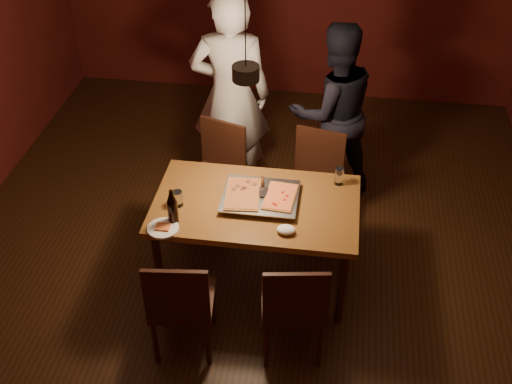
# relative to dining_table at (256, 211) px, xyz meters

# --- Properties ---
(room_shell) EXTENTS (6.00, 6.00, 6.00)m
(room_shell) POSITION_rel_dining_table_xyz_m (-0.08, 0.08, 0.72)
(room_shell) COLOR #341E0E
(room_shell) RESTS_ON ground
(dining_table) EXTENTS (1.50, 0.90, 0.75)m
(dining_table) POSITION_rel_dining_table_xyz_m (0.00, 0.00, 0.00)
(dining_table) COLOR brown
(dining_table) RESTS_ON floor
(chair_far_left) EXTENTS (0.53, 0.53, 0.49)m
(chair_far_left) POSITION_rel_dining_table_xyz_m (-0.43, 0.75, -0.14)
(chair_far_left) COLOR #38190F
(chair_far_left) RESTS_ON floor
(chair_far_right) EXTENTS (0.50, 0.50, 0.49)m
(chair_far_right) POSITION_rel_dining_table_xyz_m (0.40, 0.73, -0.14)
(chair_far_right) COLOR #38190F
(chair_far_right) RESTS_ON floor
(chair_near_left) EXTENTS (0.46, 0.46, 0.49)m
(chair_near_left) POSITION_rel_dining_table_xyz_m (-0.39, -0.81, -0.14)
(chair_near_left) COLOR #38190F
(chair_near_left) RESTS_ON floor
(chair_near_right) EXTENTS (0.48, 0.48, 0.49)m
(chair_near_right) POSITION_rel_dining_table_xyz_m (0.36, -0.73, -0.14)
(chair_near_right) COLOR #38190F
(chair_near_right) RESTS_ON floor
(pizza_tray) EXTENTS (0.58, 0.49, 0.05)m
(pizza_tray) POSITION_rel_dining_table_xyz_m (0.03, 0.03, 0.10)
(pizza_tray) COLOR silver
(pizza_tray) RESTS_ON dining_table
(pizza_meat) EXTENTS (0.28, 0.41, 0.02)m
(pizza_meat) POSITION_rel_dining_table_xyz_m (-0.10, 0.02, 0.13)
(pizza_meat) COLOR maroon
(pizza_meat) RESTS_ON pizza_tray
(pizza_cheese) EXTENTS (0.24, 0.35, 0.02)m
(pizza_cheese) POSITION_rel_dining_table_xyz_m (0.17, 0.03, 0.13)
(pizza_cheese) COLOR gold
(pizza_cheese) RESTS_ON pizza_tray
(spatula) EXTENTS (0.12, 0.25, 0.04)m
(spatula) POSITION_rel_dining_table_xyz_m (0.04, 0.06, 0.14)
(spatula) COLOR silver
(spatula) RESTS_ON pizza_tray
(beer_bottle_a) EXTENTS (0.07, 0.07, 0.27)m
(beer_bottle_a) POSITION_rel_dining_table_xyz_m (-0.54, -0.29, 0.21)
(beer_bottle_a) COLOR black
(beer_bottle_a) RESTS_ON dining_table
(beer_bottle_b) EXTENTS (0.07, 0.07, 0.28)m
(beer_bottle_b) POSITION_rel_dining_table_xyz_m (-0.54, -0.29, 0.21)
(beer_bottle_b) COLOR black
(beer_bottle_b) RESTS_ON dining_table
(water_glass_left) EXTENTS (0.08, 0.08, 0.12)m
(water_glass_left) POSITION_rel_dining_table_xyz_m (-0.56, -0.11, 0.13)
(water_glass_left) COLOR silver
(water_glass_left) RESTS_ON dining_table
(water_glass_right) EXTENTS (0.07, 0.07, 0.14)m
(water_glass_right) POSITION_rel_dining_table_xyz_m (0.59, 0.32, 0.14)
(water_glass_right) COLOR silver
(water_glass_right) RESTS_ON dining_table
(plate_slice) EXTENTS (0.22, 0.22, 0.03)m
(plate_slice) POSITION_rel_dining_table_xyz_m (-0.60, -0.38, 0.08)
(plate_slice) COLOR white
(plate_slice) RESTS_ON dining_table
(napkin) EXTENTS (0.13, 0.10, 0.05)m
(napkin) POSITION_rel_dining_table_xyz_m (0.25, -0.30, 0.10)
(napkin) COLOR white
(napkin) RESTS_ON dining_table
(diner_white) EXTENTS (0.73, 0.52, 1.90)m
(diner_white) POSITION_rel_dining_table_xyz_m (-0.39, 1.19, 0.27)
(diner_white) COLOR silver
(diner_white) RESTS_ON floor
(diner_dark) EXTENTS (0.97, 0.88, 1.63)m
(diner_dark) POSITION_rel_dining_table_xyz_m (0.49, 1.28, 0.14)
(diner_dark) COLOR black
(diner_dark) RESTS_ON floor
(pendant_lamp) EXTENTS (0.18, 0.18, 1.10)m
(pendant_lamp) POSITION_rel_dining_table_xyz_m (-0.08, 0.08, 1.08)
(pendant_lamp) COLOR black
(pendant_lamp) RESTS_ON ceiling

